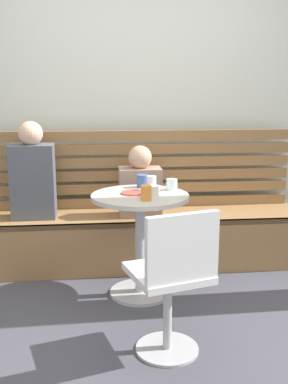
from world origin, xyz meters
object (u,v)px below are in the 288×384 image
person_adult (33,175)px  cup_water_clear (151,184)px  white_chair (173,278)px  cup_ceramic_white (154,191)px  cup_mug_blue (142,181)px  cup_tumbler_orange (146,193)px  booth_bench (141,239)px  plate_small (133,193)px  person_child_left (140,185)px  cup_glass_short (172,184)px  cafe_table (140,225)px

person_adult → cup_water_clear: 1.01m
white_chair → cup_water_clear: size_ratio=7.73×
cup_ceramic_white → cup_mug_blue: bearing=100.3°
cup_mug_blue → cup_water_clear: bearing=-69.1°
cup_tumbler_orange → booth_bench: bearing=87.1°
white_chair → cup_ceramic_white: (-0.01, 0.77, 0.31)m
booth_bench → plate_small: bearing=-101.2°
person_adult → plate_small: (0.75, -0.53, -0.04)m
cup_mug_blue → plate_small: bearing=-112.7°
person_child_left → cup_glass_short: size_ratio=7.14×
white_chair → cup_tumbler_orange: size_ratio=8.50×
booth_bench → cup_mug_blue: (-0.02, -0.34, 0.57)m
booth_bench → white_chair: (0.04, -1.38, 0.24)m
white_chair → cup_tumbler_orange: bearing=96.8°
person_adult → cup_tumbler_orange: 1.10m
person_adult → cup_tumbler_orange: bearing=-41.7°
cup_water_clear → cup_tumbler_orange: bearing=-104.1°
person_adult → person_child_left: (0.85, -0.02, -0.10)m
person_child_left → cup_water_clear: (0.04, -0.45, 0.11)m
person_adult → cup_ceramic_white: bearing=-34.4°
booth_bench → cup_glass_short: cup_glass_short is taller
person_child_left → cup_ceramic_white: person_child_left is taller
booth_bench → cup_water_clear: (0.03, -0.47, 0.57)m
person_adult → plate_small: person_adult is taller
person_adult → person_child_left: bearing=-1.1°
cafe_table → cup_mug_blue: 0.36m
person_child_left → plate_small: bearing=-100.5°
cup_ceramic_white → plate_small: 0.16m
cup_tumbler_orange → cup_water_clear: (0.07, 0.27, 0.01)m
cup_glass_short → cup_water_clear: cup_water_clear is taller
person_adult → cup_glass_short: person_adult is taller
booth_bench → cup_tumbler_orange: cup_tumbler_orange is taller
person_child_left → cup_water_clear: 0.47m
plate_small → cup_glass_short: bearing=18.0°
cup_tumbler_orange → cup_ceramic_white: size_ratio=1.25×
cup_ceramic_white → plate_small: size_ratio=0.47×
white_chair → cup_mug_blue: (-0.06, 1.04, 0.32)m
cup_mug_blue → person_adult: bearing=158.3°
white_chair → cup_tumbler_orange: (-0.08, 0.64, 0.33)m
cup_ceramic_white → cup_water_clear: bearing=89.3°
cup_ceramic_white → plate_small: (-0.13, 0.07, -0.03)m
cup_mug_blue → plate_small: size_ratio=0.56×
cafe_table → white_chair: bearing=-82.9°
cup_ceramic_white → cup_water_clear: size_ratio=0.73×
booth_bench → cafe_table: cafe_table is taller
cup_glass_short → white_chair: bearing=-98.6°
cafe_table → cup_tumbler_orange: (0.02, -0.17, 0.27)m
cup_water_clear → white_chair: bearing=-89.4°
cup_ceramic_white → plate_small: bearing=150.9°
booth_bench → cup_ceramic_white: (0.03, -0.61, 0.55)m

